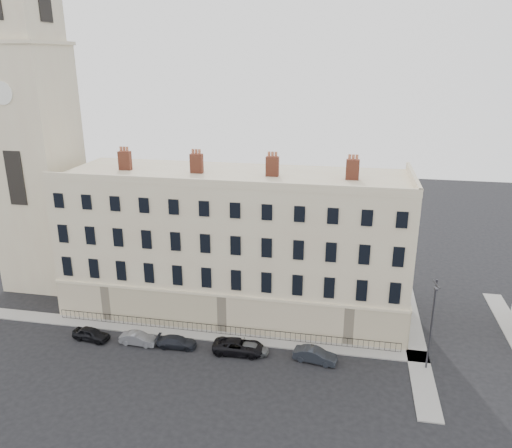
{
  "coord_description": "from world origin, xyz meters",
  "views": [
    {
      "loc": [
        5.79,
        -37.17,
        26.48
      ],
      "look_at": [
        -3.3,
        10.0,
        10.41
      ],
      "focal_mm": 35.0,
      "sensor_mm": 36.0,
      "label": 1
    }
  ],
  "objects_px": {
    "car_f": "(315,355)",
    "car_a": "(91,334)",
    "car_d": "(239,346)",
    "car_c": "(177,342)",
    "streetlamp": "(432,321)",
    "car_b": "(138,339)",
    "car_e": "(252,348)"
  },
  "relations": [
    {
      "from": "car_d",
      "to": "car_f",
      "type": "bearing_deg",
      "value": -92.34
    },
    {
      "from": "car_a",
      "to": "streetlamp",
      "type": "xyz_separation_m",
      "value": [
        31.81,
        1.1,
        4.22
      ]
    },
    {
      "from": "car_a",
      "to": "car_f",
      "type": "height_order",
      "value": "car_f"
    },
    {
      "from": "car_d",
      "to": "car_f",
      "type": "distance_m",
      "value": 7.18
    },
    {
      "from": "car_a",
      "to": "car_c",
      "type": "xyz_separation_m",
      "value": [
        8.73,
        0.33,
        -0.08
      ]
    },
    {
      "from": "car_f",
      "to": "car_a",
      "type": "bearing_deg",
      "value": 100.58
    },
    {
      "from": "car_c",
      "to": "car_e",
      "type": "relative_size",
      "value": 1.21
    },
    {
      "from": "car_a",
      "to": "car_f",
      "type": "xyz_separation_m",
      "value": [
        21.97,
        0.44,
        0.02
      ]
    },
    {
      "from": "car_e",
      "to": "car_f",
      "type": "bearing_deg",
      "value": -89.93
    },
    {
      "from": "car_b",
      "to": "car_e",
      "type": "distance_m",
      "value": 11.17
    },
    {
      "from": "car_e",
      "to": "car_f",
      "type": "distance_m",
      "value": 5.91
    },
    {
      "from": "car_e",
      "to": "car_c",
      "type": "bearing_deg",
      "value": 94.25
    },
    {
      "from": "car_b",
      "to": "car_f",
      "type": "bearing_deg",
      "value": -86.8
    },
    {
      "from": "car_c",
      "to": "streetlamp",
      "type": "xyz_separation_m",
      "value": [
        23.08,
        0.77,
        4.3
      ]
    },
    {
      "from": "car_a",
      "to": "car_b",
      "type": "bearing_deg",
      "value": -81.34
    },
    {
      "from": "car_d",
      "to": "car_e",
      "type": "height_order",
      "value": "car_d"
    },
    {
      "from": "car_e",
      "to": "car_b",
      "type": "bearing_deg",
      "value": 94.51
    },
    {
      "from": "car_c",
      "to": "car_e",
      "type": "distance_m",
      "value": 7.34
    },
    {
      "from": "car_e",
      "to": "streetlamp",
      "type": "xyz_separation_m",
      "value": [
        15.75,
        0.47,
        4.31
      ]
    },
    {
      "from": "car_a",
      "to": "car_b",
      "type": "relative_size",
      "value": 1.03
    },
    {
      "from": "car_c",
      "to": "streetlamp",
      "type": "bearing_deg",
      "value": -91.32
    },
    {
      "from": "car_d",
      "to": "car_f",
      "type": "relative_size",
      "value": 1.22
    },
    {
      "from": "car_e",
      "to": "streetlamp",
      "type": "relative_size",
      "value": 0.36
    },
    {
      "from": "car_b",
      "to": "car_d",
      "type": "relative_size",
      "value": 0.75
    },
    {
      "from": "car_d",
      "to": "streetlamp",
      "type": "xyz_separation_m",
      "value": [
        17.03,
        0.59,
        4.18
      ]
    },
    {
      "from": "car_e",
      "to": "streetlamp",
      "type": "bearing_deg",
      "value": -86.39
    },
    {
      "from": "car_c",
      "to": "streetlamp",
      "type": "distance_m",
      "value": 23.49
    },
    {
      "from": "car_b",
      "to": "car_a",
      "type": "bearing_deg",
      "value": 93.61
    },
    {
      "from": "car_c",
      "to": "car_d",
      "type": "relative_size",
      "value": 0.79
    },
    {
      "from": "car_a",
      "to": "car_d",
      "type": "height_order",
      "value": "car_d"
    },
    {
      "from": "car_c",
      "to": "car_d",
      "type": "distance_m",
      "value": 6.05
    },
    {
      "from": "car_c",
      "to": "car_e",
      "type": "height_order",
      "value": "car_c"
    }
  ]
}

